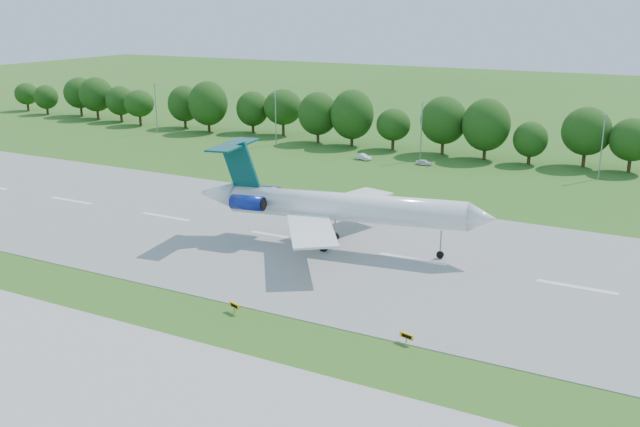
{
  "coord_description": "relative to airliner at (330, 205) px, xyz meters",
  "views": [
    {
      "loc": [
        29.49,
        -56.01,
        31.38
      ],
      "look_at": [
        -9.69,
        18.0,
        6.63
      ],
      "focal_mm": 40.0,
      "sensor_mm": 36.0,
      "label": 1
    }
  ],
  "objects": [
    {
      "name": "ground",
      "position": [
        11.7,
        -24.71,
        -5.83
      ],
      "size": [
        600.0,
        600.0,
        0.0
      ],
      "primitive_type": "plane",
      "color": "#235C18",
      "rests_on": "ground"
    },
    {
      "name": "runway",
      "position": [
        11.7,
        0.29,
        -5.79
      ],
      "size": [
        400.0,
        45.0,
        0.08
      ],
      "primitive_type": "cube",
      "color": "gray",
      "rests_on": "ground"
    },
    {
      "name": "tree_line",
      "position": [
        11.7,
        67.29,
        0.36
      ],
      "size": [
        288.4,
        8.4,
        10.4
      ],
      "color": "#382314",
      "rests_on": "ground"
    },
    {
      "name": "light_poles",
      "position": [
        9.2,
        57.29,
        0.51
      ],
      "size": [
        175.9,
        0.25,
        12.19
      ],
      "color": "gray",
      "rests_on": "ground"
    },
    {
      "name": "airliner",
      "position": [
        0.0,
        0.0,
        0.0
      ],
      "size": [
        40.76,
        29.49,
        13.48
      ],
      "rotation": [
        0.0,
        -0.02,
        0.14
      ],
      "color": "white",
      "rests_on": "ground"
    },
    {
      "name": "taxi_sign_left",
      "position": [
        0.87,
        -23.86,
        -5.0
      ],
      "size": [
        1.56,
        0.71,
        1.12
      ],
      "rotation": [
        0.0,
        0.0,
        -0.35
      ],
      "color": "gray",
      "rests_on": "ground"
    },
    {
      "name": "taxi_sign_centre",
      "position": [
        19.49,
        -22.01,
        -5.04
      ],
      "size": [
        1.52,
        0.54,
        1.07
      ],
      "rotation": [
        0.0,
        0.0,
        -0.25
      ],
      "color": "gray",
      "rests_on": "ground"
    },
    {
      "name": "service_vehicle_a",
      "position": [
        -19.13,
        52.41,
        -5.21
      ],
      "size": [
        3.98,
        2.27,
        1.24
      ],
      "primitive_type": "imported",
      "rotation": [
        0.0,
        0.0,
        1.3
      ],
      "color": "silver",
      "rests_on": "ground"
    },
    {
      "name": "service_vehicle_b",
      "position": [
        -6.12,
        53.52,
        -5.26
      ],
      "size": [
        3.34,
        1.41,
        1.13
      ],
      "primitive_type": "imported",
      "rotation": [
        0.0,
        0.0,
        1.55
      ],
      "color": "silver",
      "rests_on": "ground"
    }
  ]
}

